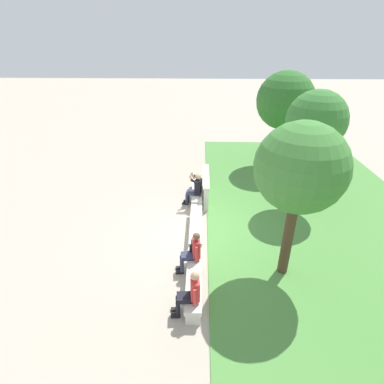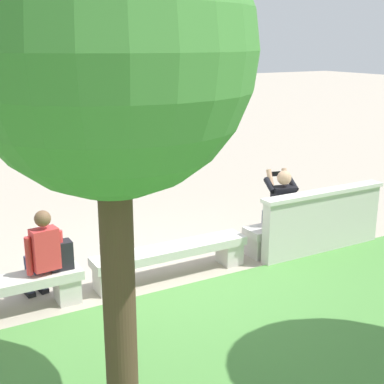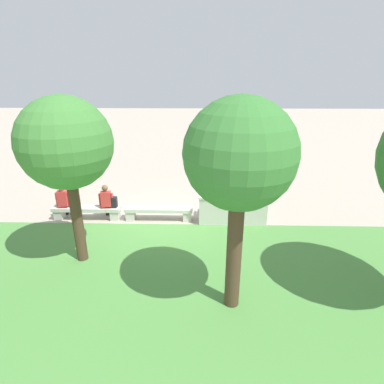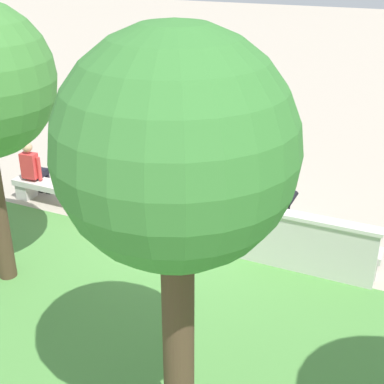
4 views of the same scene
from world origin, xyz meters
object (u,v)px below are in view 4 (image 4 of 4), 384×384
at_px(backpack, 102,185).
at_px(tree_far_back, 176,155).
at_px(person_photographer, 280,214).
at_px(person_companion, 33,168).
at_px(bench_near, 174,216).
at_px(bench_main, 309,245).
at_px(person_distant, 94,180).
at_px(bench_mid, 64,192).

distance_m(backpack, tree_far_back, 6.03).
distance_m(person_photographer, person_companion, 5.16).
height_order(bench_near, person_companion, person_companion).
bearing_deg(person_companion, person_photographer, -179.90).
relative_size(bench_main, person_distant, 1.82).
bearing_deg(bench_near, bench_mid, 0.00).
height_order(bench_main, bench_near, same).
xyz_separation_m(bench_mid, person_photographer, (-4.40, -0.08, 0.43)).
bearing_deg(tree_far_back, backpack, -48.23).
bearing_deg(bench_main, backpack, -0.32).
relative_size(person_distant, backpack, 2.94).
height_order(bench_mid, person_photographer, person_photographer).
relative_size(bench_main, backpack, 5.36).
height_order(person_photographer, person_companion, person_photographer).
height_order(bench_mid, tree_far_back, tree_far_back).
bearing_deg(tree_far_back, bench_mid, -41.62).
height_order(bench_near, tree_far_back, tree_far_back).
xyz_separation_m(person_companion, tree_far_back, (-5.30, 4.10, 2.56)).
height_order(bench_main, tree_far_back, tree_far_back).
bearing_deg(bench_main, person_distant, -0.89).
height_order(person_distant, tree_far_back, tree_far_back).
distance_m(bench_near, tree_far_back, 5.40).
bearing_deg(person_companion, backpack, 178.50).
xyz_separation_m(bench_main, bench_mid, (4.93, 0.00, 0.00)).
xyz_separation_m(person_distant, backpack, (-0.21, 0.04, -0.05)).
xyz_separation_m(bench_main, backpack, (4.01, -0.02, 0.32)).
height_order(bench_main, person_photographer, person_photographer).
relative_size(bench_mid, person_companion, 1.82).
distance_m(bench_near, person_photographer, 1.98).
relative_size(bench_main, bench_mid, 1.00).
bearing_deg(bench_mid, tree_far_back, 138.38).
xyz_separation_m(bench_mid, backpack, (-0.92, -0.02, 0.32)).
height_order(bench_near, backpack, backpack).
bearing_deg(backpack, tree_far_back, 131.77).
bearing_deg(backpack, bench_mid, 1.40).
xyz_separation_m(person_distant, person_companion, (1.46, -0.00, 0.00)).
distance_m(bench_near, person_companion, 3.24).
bearing_deg(backpack, bench_near, 179.17).
bearing_deg(person_distant, person_photographer, -179.85).
height_order(bench_mid, person_distant, person_distant).
bearing_deg(person_photographer, backpack, 0.87).
distance_m(bench_mid, person_companion, 0.84).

